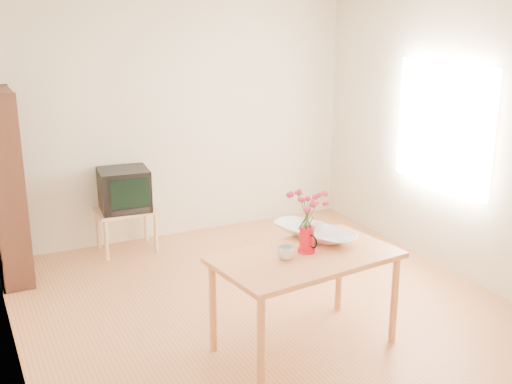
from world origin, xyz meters
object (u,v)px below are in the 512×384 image
bowl (315,210)px  television (124,189)px  mug (286,253)px  table (306,266)px  pitcher (307,240)px

bowl → television: 2.46m
mug → table: bearing=131.7°
mug → television: television is taller
pitcher → television: bearing=99.2°
mug → television: size_ratio=0.24×
pitcher → bowl: bowl is taller
pitcher → mug: pitcher is taller
bowl → mug: bearing=-144.4°
pitcher → television: size_ratio=0.39×
table → bowl: size_ratio=3.00×
television → pitcher: bearing=-68.4°
pitcher → bowl: size_ratio=0.44×
television → bowl: bearing=-62.3°
table → pitcher: bearing=49.4°
pitcher → bowl: (0.21, 0.23, 0.14)m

